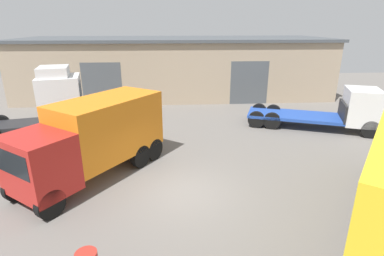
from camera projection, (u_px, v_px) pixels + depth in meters
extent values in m
plane|color=slate|center=(184.00, 192.00, 12.20)|extent=(60.00, 60.00, 0.00)
cube|color=tan|center=(176.00, 68.00, 28.75)|extent=(27.73, 8.89, 5.05)
cube|color=#474C51|center=(175.00, 39.00, 27.88)|extent=(28.23, 9.39, 0.25)
cube|color=#4C5156|center=(102.00, 85.00, 24.44)|extent=(3.20, 0.08, 3.60)
cube|color=#4C5156|center=(249.00, 83.00, 25.22)|extent=(3.20, 0.08, 3.60)
cube|color=silver|center=(61.00, 100.00, 18.62)|extent=(2.91, 2.98, 2.99)
cube|color=silver|center=(53.00, 72.00, 17.98)|extent=(2.11, 2.43, 0.60)
cube|color=black|center=(80.00, 90.00, 18.74)|extent=(0.56, 2.06, 1.08)
cube|color=#232326|center=(7.00, 126.00, 18.17)|extent=(4.41, 2.87, 0.24)
cylinder|color=#B2B2B7|center=(22.00, 123.00, 19.29)|extent=(1.20, 0.80, 0.56)
cylinder|color=black|center=(76.00, 117.00, 20.27)|extent=(1.08, 0.53, 1.04)
cylinder|color=black|center=(73.00, 127.00, 18.28)|extent=(1.08, 0.53, 1.04)
cylinder|color=black|center=(1.00, 123.00, 19.03)|extent=(1.08, 0.53, 1.04)
cube|color=silver|center=(361.00, 107.00, 18.59)|extent=(2.62, 2.91, 2.20)
cube|color=black|center=(379.00, 101.00, 18.21)|extent=(0.78, 1.92, 0.88)
cube|color=#2347A3|center=(294.00, 116.00, 19.95)|extent=(6.39, 4.33, 0.20)
cube|color=#232326|center=(342.00, 111.00, 18.99)|extent=(0.96, 2.29, 1.10)
cylinder|color=black|center=(362.00, 119.00, 19.78)|extent=(1.12, 0.66, 1.08)
cylinder|color=black|center=(370.00, 129.00, 17.88)|extent=(1.12, 0.66, 1.08)
cylinder|color=black|center=(273.00, 112.00, 21.33)|extent=(1.12, 0.66, 1.08)
cylinder|color=black|center=(272.00, 121.00, 19.43)|extent=(1.12, 0.66, 1.08)
cylinder|color=black|center=(259.00, 111.00, 21.60)|extent=(1.12, 0.66, 1.08)
cylinder|color=black|center=(256.00, 120.00, 19.70)|extent=(1.12, 0.66, 1.08)
cube|color=red|center=(39.00, 164.00, 10.99)|extent=(3.06, 2.95, 2.20)
cube|color=black|center=(12.00, 163.00, 10.12)|extent=(1.68, 1.25, 0.88)
cube|color=orange|center=(108.00, 126.00, 13.57)|extent=(4.83, 5.39, 2.62)
cylinder|color=black|center=(50.00, 204.00, 10.46)|extent=(0.88, 1.05, 1.09)
cylinder|color=black|center=(17.00, 187.00, 11.51)|extent=(0.88, 1.05, 1.09)
cylinder|color=black|center=(140.00, 156.00, 14.24)|extent=(0.88, 1.05, 1.09)
cylinder|color=black|center=(109.00, 147.00, 15.30)|extent=(0.88, 1.05, 1.09)
cylinder|color=black|center=(154.00, 149.00, 15.04)|extent=(0.88, 1.05, 1.09)
cylinder|color=black|center=(123.00, 141.00, 16.10)|extent=(0.88, 1.05, 1.09)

